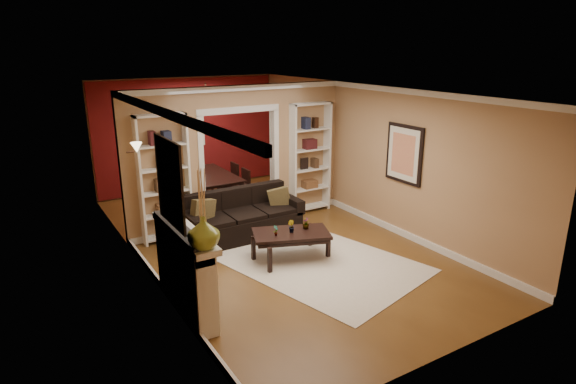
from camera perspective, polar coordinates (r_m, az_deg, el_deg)
floor at (r=8.81m, az=-2.19°, el=-5.79°), size 8.00×8.00×0.00m
ceiling at (r=8.15m, az=-2.41°, el=11.98°), size 8.00×8.00×0.00m
wall_back at (r=11.96m, az=-11.76°, el=6.74°), size 8.00×0.00×8.00m
wall_front at (r=5.42m, az=18.95°, el=-6.36°), size 8.00×0.00×8.00m
wall_left at (r=7.58m, az=-17.30°, el=0.43°), size 0.00×8.00×8.00m
wall_right at (r=9.64m, az=9.49°, el=4.43°), size 0.00×8.00×8.00m
partition_wall at (r=9.42m, az=-5.87°, el=4.27°), size 4.50×0.15×2.70m
red_back_panel at (r=11.93m, az=-11.70°, el=6.58°), size 4.44×0.04×2.64m
dining_window at (r=11.86m, az=-11.70°, el=7.64°), size 0.78×0.03×0.98m
area_rug at (r=7.97m, az=3.62°, el=-8.33°), size 3.00×3.65×0.01m
sofa at (r=8.89m, az=-5.41°, el=-2.69°), size 2.18×0.94×0.85m
pillow_left at (r=8.51m, az=-10.07°, el=-2.20°), size 0.48×0.29×0.47m
pillow_right at (r=9.16m, az=-1.04°, el=-0.77°), size 0.41×0.26×0.40m
coffee_table at (r=8.02m, az=0.37°, el=-6.34°), size 1.40×1.07×0.47m
plant_left at (r=7.76m, az=-1.45°, el=-4.59°), size 0.11×0.10×0.18m
plant_center at (r=7.89m, az=0.37°, el=-4.10°), size 0.11×0.13×0.20m
plant_right at (r=8.04m, az=2.13°, el=-3.73°), size 0.15×0.15×0.20m
bookshelf_left at (r=8.77m, az=-14.49°, el=1.51°), size 0.90×0.30×2.30m
bookshelf_right at (r=10.07m, az=2.58°, el=4.02°), size 0.90×0.30×2.30m
fireplace at (r=6.54m, az=-11.93°, el=-9.06°), size 0.32×1.70×1.16m
vase at (r=5.63m, az=-9.97°, el=-4.73°), size 0.42×0.42×0.39m
mirror at (r=6.07m, az=-13.87°, el=1.08°), size 0.03×0.95×1.10m
wall_sconce at (r=8.01m, az=-17.91°, el=4.79°), size 0.18×0.18×0.22m
framed_art at (r=8.86m, az=13.57°, el=4.40°), size 0.04×0.85×1.05m
dining_table at (r=11.01m, az=-9.18°, el=0.49°), size 1.83×1.02×0.64m
dining_chair_nw at (r=10.53m, az=-11.33°, el=-0.01°), size 0.43×0.43×0.77m
dining_chair_ne at (r=10.94m, az=-5.93°, el=0.81°), size 0.43×0.43×0.75m
dining_chair_sw at (r=11.07m, az=-12.43°, el=0.99°), size 0.46×0.46×0.86m
dining_chair_se at (r=11.46m, az=-7.23°, el=1.56°), size 0.46×0.46×0.76m
chandelier at (r=10.65m, az=-9.54°, el=9.28°), size 0.50×0.50×0.30m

